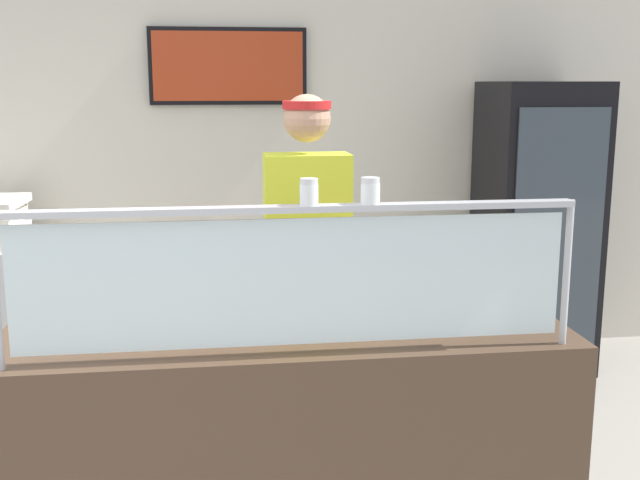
{
  "coord_description": "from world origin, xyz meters",
  "views": [
    {
      "loc": [
        0.76,
        -2.28,
        1.81
      ],
      "look_at": [
        1.13,
        0.41,
        1.25
      ],
      "focal_mm": 43.54,
      "sensor_mm": 36.0,
      "label": 1
    }
  ],
  "objects_px": {
    "parmesan_shaker": "(309,194)",
    "worker_figure": "(308,263)",
    "pizza_server": "(342,311)",
    "pepper_flake_shaker": "(370,192)",
    "pizza_tray": "(331,316)",
    "drink_fridge": "(536,227)"
  },
  "relations": [
    {
      "from": "parmesan_shaker",
      "to": "worker_figure",
      "type": "distance_m",
      "value": 1.15
    },
    {
      "from": "pizza_server",
      "to": "worker_figure",
      "type": "xyz_separation_m",
      "value": [
        -0.04,
        0.71,
        0.02
      ]
    },
    {
      "from": "pizza_server",
      "to": "pepper_flake_shaker",
      "type": "distance_m",
      "value": 0.59
    },
    {
      "from": "pizza_tray",
      "to": "parmesan_shaker",
      "type": "height_order",
      "value": "parmesan_shaker"
    },
    {
      "from": "pizza_tray",
      "to": "parmesan_shaker",
      "type": "bearing_deg",
      "value": -109.12
    },
    {
      "from": "parmesan_shaker",
      "to": "worker_figure",
      "type": "relative_size",
      "value": 0.05
    },
    {
      "from": "pizza_tray",
      "to": "pepper_flake_shaker",
      "type": "relative_size",
      "value": 4.99
    },
    {
      "from": "parmesan_shaker",
      "to": "worker_figure",
      "type": "height_order",
      "value": "worker_figure"
    },
    {
      "from": "pizza_tray",
      "to": "worker_figure",
      "type": "height_order",
      "value": "worker_figure"
    },
    {
      "from": "pizza_server",
      "to": "parmesan_shaker",
      "type": "height_order",
      "value": "parmesan_shaker"
    },
    {
      "from": "drink_fridge",
      "to": "pizza_server",
      "type": "bearing_deg",
      "value": -129.1
    },
    {
      "from": "pizza_server",
      "to": "drink_fridge",
      "type": "height_order",
      "value": "drink_fridge"
    },
    {
      "from": "pizza_tray",
      "to": "pizza_server",
      "type": "xyz_separation_m",
      "value": [
        0.04,
        -0.02,
        0.02
      ]
    },
    {
      "from": "parmesan_shaker",
      "to": "drink_fridge",
      "type": "height_order",
      "value": "drink_fridge"
    },
    {
      "from": "pizza_tray",
      "to": "pepper_flake_shaker",
      "type": "distance_m",
      "value": 0.62
    },
    {
      "from": "drink_fridge",
      "to": "parmesan_shaker",
      "type": "bearing_deg",
      "value": -127.34
    },
    {
      "from": "pizza_tray",
      "to": "pizza_server",
      "type": "distance_m",
      "value": 0.05
    },
    {
      "from": "worker_figure",
      "to": "pizza_server",
      "type": "bearing_deg",
      "value": -86.86
    },
    {
      "from": "pizza_server",
      "to": "worker_figure",
      "type": "distance_m",
      "value": 0.71
    },
    {
      "from": "pepper_flake_shaker",
      "to": "drink_fridge",
      "type": "bearing_deg",
      "value": 55.86
    },
    {
      "from": "pepper_flake_shaker",
      "to": "worker_figure",
      "type": "xyz_separation_m",
      "value": [
        -0.07,
        1.05,
        -0.47
      ]
    },
    {
      "from": "pizza_server",
      "to": "pepper_flake_shaker",
      "type": "xyz_separation_m",
      "value": [
        0.03,
        -0.34,
        0.48
      ]
    }
  ]
}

